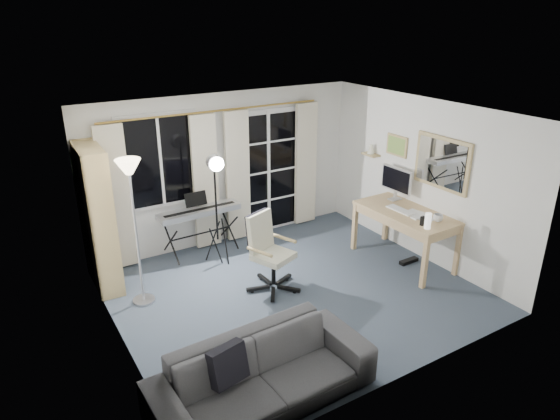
% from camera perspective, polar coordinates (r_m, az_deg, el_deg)
% --- Properties ---
extents(floor, '(4.50, 4.00, 0.02)m').
position_cam_1_polar(floor, '(6.83, 1.54, -9.37)').
color(floor, '#394353').
rests_on(floor, ground).
extents(window, '(1.20, 0.08, 1.40)m').
position_cam_1_polar(window, '(7.47, -13.57, 5.48)').
color(window, white).
rests_on(window, floor).
extents(french_door, '(1.32, 0.09, 2.11)m').
position_cam_1_polar(french_door, '(8.30, -1.44, 4.30)').
color(french_door, white).
rests_on(french_door, floor).
extents(curtains, '(3.60, 0.07, 2.13)m').
position_cam_1_polar(curtains, '(7.81, -6.75, 3.55)').
color(curtains, gold).
rests_on(curtains, floor).
extents(bookshelf, '(0.35, 0.92, 1.96)m').
position_cam_1_polar(bookshelf, '(7.00, -20.29, -1.39)').
color(bookshelf, tan).
rests_on(bookshelf, floor).
extents(torchiere_lamp, '(0.40, 0.40, 1.92)m').
position_cam_1_polar(torchiere_lamp, '(6.20, -16.67, 2.24)').
color(torchiere_lamp, '#B2B2B7').
rests_on(torchiere_lamp, floor).
extents(keyboard_piano, '(1.28, 0.64, 0.92)m').
position_cam_1_polar(keyboard_piano, '(7.62, -9.21, -0.25)').
color(keyboard_piano, black).
rests_on(keyboard_piano, floor).
extents(studio_light, '(0.33, 0.34, 1.72)m').
position_cam_1_polar(studio_light, '(7.03, -7.37, 3.87)').
color(studio_light, black).
rests_on(studio_light, floor).
extents(office_chair, '(0.74, 0.71, 1.06)m').
position_cam_1_polar(office_chair, '(6.65, -1.60, -4.04)').
color(office_chair, black).
rests_on(office_chair, floor).
extents(desk, '(0.79, 1.53, 0.81)m').
position_cam_1_polar(desk, '(7.52, 14.17, -0.85)').
color(desk, tan).
rests_on(desk, floor).
extents(monitor, '(0.20, 0.59, 0.51)m').
position_cam_1_polar(monitor, '(7.81, 13.15, 3.29)').
color(monitor, silver).
rests_on(monitor, desk).
extents(desk_clutter, '(0.47, 0.93, 1.03)m').
position_cam_1_polar(desk_clutter, '(7.35, 15.07, -2.11)').
color(desk_clutter, white).
rests_on(desk_clutter, desk).
extents(mug, '(0.14, 0.11, 0.13)m').
position_cam_1_polar(mug, '(7.22, 17.63, -0.76)').
color(mug, silver).
rests_on(mug, desk).
extents(wall_mirror, '(0.04, 0.94, 0.74)m').
position_cam_1_polar(wall_mirror, '(7.34, 18.01, 5.13)').
color(wall_mirror, tan).
rests_on(wall_mirror, floor).
extents(framed_print, '(0.03, 0.42, 0.32)m').
position_cam_1_polar(framed_print, '(7.92, 13.21, 7.18)').
color(framed_print, tan).
rests_on(framed_print, floor).
extents(wall_shelf, '(0.16, 0.30, 0.18)m').
position_cam_1_polar(wall_shelf, '(8.27, 10.36, 6.64)').
color(wall_shelf, tan).
rests_on(wall_shelf, floor).
extents(sofa, '(2.19, 0.70, 0.85)m').
position_cam_1_polar(sofa, '(4.92, -2.02, -17.32)').
color(sofa, '#313134').
rests_on(sofa, floor).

